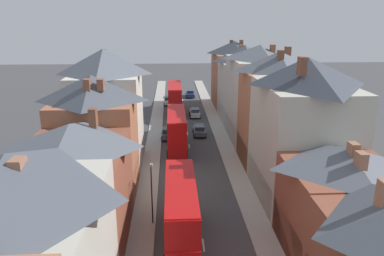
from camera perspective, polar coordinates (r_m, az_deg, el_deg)
The scene contains 16 objects.
pavement_left at distance 55.23m, azimuth -5.82°, elevation -2.07°, with size 2.20×104.00×0.14m, color #A8A399.
pavement_right at distance 55.67m, azimuth 4.73°, elevation -1.88°, with size 2.20×104.00×0.14m, color #A8A399.
centre_line_dashes at distance 53.35m, azimuth -0.43°, elevation -2.74°, with size 0.14×97.80×0.01m.
terrace_row_left at distance 28.98m, azimuth -18.69°, elevation -8.20°, with size 8.00×46.61×14.20m.
terrace_row_right at distance 46.72m, azimuth 12.55°, elevation 1.97°, with size 8.00×78.85×14.53m.
double_decker_bus_lead at distance 51.06m, azimuth -2.38°, elevation -0.34°, with size 2.74×10.80×5.30m.
double_decker_bus_mid_street at distance 71.18m, azimuth -2.64°, elevation 4.62°, with size 2.74×10.80×5.30m.
double_decker_bus_far_approaching at distance 30.60m, azimuth -1.73°, elevation -12.73°, with size 2.74×10.80×5.30m.
car_near_blue at distance 57.92m, azimuth 1.11°, elevation -0.31°, with size 1.90×4.30×1.60m.
car_parked_left_a at distance 77.98m, azimuth -3.63°, elevation 4.21°, with size 1.90×3.92×1.68m.
car_parked_right_a at distance 62.34m, azimuth -2.51°, elevation 0.93°, with size 1.90×4.58×1.59m.
car_mid_black at distance 84.51m, azimuth -2.72°, elevation 5.19°, with size 1.90×4.51×1.61m.
car_parked_left_b at distance 56.55m, azimuth -3.75°, elevation -0.75°, with size 1.90×4.14×1.63m.
car_far_grey at distance 68.31m, azimuth 0.44°, elevation 2.38°, with size 1.90×4.11×1.61m.
car_parked_right_b at distance 85.11m, azimuth -0.29°, elevation 5.30°, with size 1.90×4.55×1.63m.
street_lamp at distance 33.23m, azimuth -6.15°, elevation -9.45°, with size 0.20×1.12×5.50m.
Camera 1 is at (-2.37, -14.19, 17.94)m, focal length 35.00 mm.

